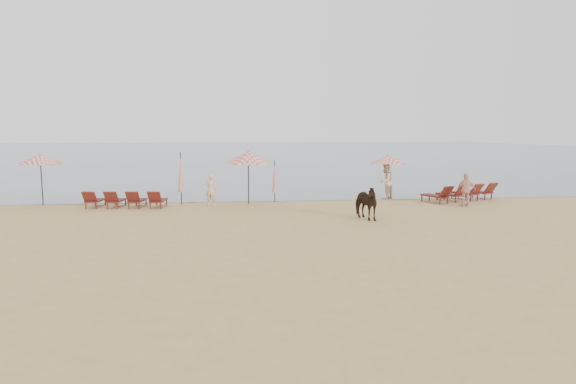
{
  "coord_description": "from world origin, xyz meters",
  "views": [
    {
      "loc": [
        -1.95,
        -13.75,
        3.45
      ],
      "look_at": [
        0.0,
        5.0,
        1.1
      ],
      "focal_mm": 30.0,
      "sensor_mm": 36.0,
      "label": 1
    }
  ],
  "objects_px": {
    "umbrella_closed_right": "(275,177)",
    "beachgoer_right_b": "(466,190)",
    "lounger_cluster_right": "(461,193)",
    "umbrella_open_right": "(388,159)",
    "lounger_cluster_left": "(126,199)",
    "umbrella_open_left_a": "(40,159)",
    "umbrella_open_left_b": "(248,157)",
    "umbrella_closed_left": "(181,172)",
    "beachgoer_left": "(211,190)",
    "cow": "(364,202)",
    "beachgoer_right_a": "(386,181)"
  },
  "relations": [
    {
      "from": "umbrella_open_right",
      "to": "umbrella_open_left_b",
      "type": "bearing_deg",
      "value": -178.27
    },
    {
      "from": "umbrella_open_left_a",
      "to": "beachgoer_left",
      "type": "xyz_separation_m",
      "value": [
        7.95,
        -0.9,
        -1.43
      ]
    },
    {
      "from": "umbrella_open_left_b",
      "to": "beachgoer_left",
      "type": "xyz_separation_m",
      "value": [
        -1.77,
        -0.3,
        -1.53
      ]
    },
    {
      "from": "umbrella_open_left_a",
      "to": "beachgoer_left",
      "type": "bearing_deg",
      "value": 13.98
    },
    {
      "from": "umbrella_closed_right",
      "to": "cow",
      "type": "bearing_deg",
      "value": -57.93
    },
    {
      "from": "lounger_cluster_right",
      "to": "umbrella_closed_right",
      "type": "bearing_deg",
      "value": 153.62
    },
    {
      "from": "umbrella_closed_right",
      "to": "cow",
      "type": "distance_m",
      "value": 6.01
    },
    {
      "from": "cow",
      "to": "beachgoer_right_b",
      "type": "xyz_separation_m",
      "value": [
        5.58,
        2.76,
        0.09
      ]
    },
    {
      "from": "lounger_cluster_left",
      "to": "umbrella_open_left_b",
      "type": "distance_m",
      "value": 5.98
    },
    {
      "from": "umbrella_open_left_a",
      "to": "beachgoer_right_b",
      "type": "height_order",
      "value": "umbrella_open_left_a"
    },
    {
      "from": "beachgoer_right_a",
      "to": "umbrella_closed_right",
      "type": "bearing_deg",
      "value": -39.17
    },
    {
      "from": "beachgoer_left",
      "to": "beachgoer_right_a",
      "type": "bearing_deg",
      "value": -161.3
    },
    {
      "from": "umbrella_closed_left",
      "to": "beachgoer_left",
      "type": "bearing_deg",
      "value": -17.32
    },
    {
      "from": "umbrella_open_right",
      "to": "umbrella_closed_right",
      "type": "bearing_deg",
      "value": 179.72
    },
    {
      "from": "umbrella_open_right",
      "to": "beachgoer_right_b",
      "type": "height_order",
      "value": "umbrella_open_right"
    },
    {
      "from": "cow",
      "to": "beachgoer_right_a",
      "type": "relative_size",
      "value": 0.87
    },
    {
      "from": "lounger_cluster_right",
      "to": "umbrella_open_right",
      "type": "bearing_deg",
      "value": 131.05
    },
    {
      "from": "umbrella_open_left_b",
      "to": "umbrella_closed_left",
      "type": "relative_size",
      "value": 1.05
    },
    {
      "from": "lounger_cluster_right",
      "to": "cow",
      "type": "height_order",
      "value": "cow"
    },
    {
      "from": "umbrella_closed_left",
      "to": "lounger_cluster_right",
      "type": "bearing_deg",
      "value": -0.73
    },
    {
      "from": "umbrella_closed_left",
      "to": "umbrella_open_left_a",
      "type": "bearing_deg",
      "value": 175.99
    },
    {
      "from": "lounger_cluster_left",
      "to": "umbrella_closed_right",
      "type": "relative_size",
      "value": 1.75
    },
    {
      "from": "umbrella_open_left_b",
      "to": "umbrella_closed_left",
      "type": "xyz_separation_m",
      "value": [
        -3.2,
        0.15,
        -0.74
      ]
    },
    {
      "from": "lounger_cluster_left",
      "to": "lounger_cluster_right",
      "type": "xyz_separation_m",
      "value": [
        16.32,
        0.52,
        0.04
      ]
    },
    {
      "from": "beachgoer_left",
      "to": "umbrella_closed_left",
      "type": "bearing_deg",
      "value": -7.05
    },
    {
      "from": "cow",
      "to": "umbrella_open_left_b",
      "type": "bearing_deg",
      "value": 114.99
    },
    {
      "from": "umbrella_open_left_b",
      "to": "umbrella_open_right",
      "type": "relative_size",
      "value": 1.17
    },
    {
      "from": "umbrella_open_right",
      "to": "beachgoer_right_b",
      "type": "bearing_deg",
      "value": -61.77
    },
    {
      "from": "lounger_cluster_right",
      "to": "umbrella_open_right",
      "type": "relative_size",
      "value": 1.84
    },
    {
      "from": "umbrella_open_left_b",
      "to": "beachgoer_right_b",
      "type": "relative_size",
      "value": 1.7
    },
    {
      "from": "umbrella_open_left_b",
      "to": "cow",
      "type": "distance_m",
      "value": 6.59
    },
    {
      "from": "lounger_cluster_right",
      "to": "umbrella_open_right",
      "type": "distance_m",
      "value": 4.02
    },
    {
      "from": "beachgoer_left",
      "to": "beachgoer_right_b",
      "type": "xyz_separation_m",
      "value": [
        11.83,
        -1.51,
        0.02
      ]
    },
    {
      "from": "lounger_cluster_left",
      "to": "umbrella_open_left_a",
      "type": "bearing_deg",
      "value": 169.88
    },
    {
      "from": "beachgoer_right_a",
      "to": "beachgoer_right_b",
      "type": "relative_size",
      "value": 1.19
    },
    {
      "from": "umbrella_closed_left",
      "to": "beachgoer_left",
      "type": "distance_m",
      "value": 1.69
    },
    {
      "from": "umbrella_closed_right",
      "to": "beachgoer_right_b",
      "type": "distance_m",
      "value": 9.07
    },
    {
      "from": "lounger_cluster_right",
      "to": "beachgoer_left",
      "type": "distance_m",
      "value": 12.46
    },
    {
      "from": "lounger_cluster_right",
      "to": "umbrella_open_left_a",
      "type": "relative_size",
      "value": 1.7
    },
    {
      "from": "lounger_cluster_left",
      "to": "umbrella_open_left_a",
      "type": "relative_size",
      "value": 1.48
    },
    {
      "from": "umbrella_open_left_a",
      "to": "umbrella_open_left_b",
      "type": "distance_m",
      "value": 9.74
    },
    {
      "from": "umbrella_open_left_a",
      "to": "beachgoer_right_b",
      "type": "xyz_separation_m",
      "value": [
        19.78,
        -2.41,
        -1.41
      ]
    },
    {
      "from": "cow",
      "to": "beachgoer_right_b",
      "type": "distance_m",
      "value": 6.23
    },
    {
      "from": "umbrella_closed_right",
      "to": "beachgoer_right_b",
      "type": "xyz_separation_m",
      "value": [
        8.76,
        -2.3,
        -0.5
      ]
    },
    {
      "from": "lounger_cluster_right",
      "to": "umbrella_open_right",
      "type": "height_order",
      "value": "umbrella_open_right"
    },
    {
      "from": "lounger_cluster_right",
      "to": "beachgoer_right_a",
      "type": "xyz_separation_m",
      "value": [
        -3.58,
        1.05,
        0.51
      ]
    },
    {
      "from": "lounger_cluster_right",
      "to": "umbrella_open_left_b",
      "type": "bearing_deg",
      "value": 156.68
    },
    {
      "from": "beachgoer_left",
      "to": "beachgoer_right_a",
      "type": "distance_m",
      "value": 8.97
    },
    {
      "from": "lounger_cluster_left",
      "to": "lounger_cluster_right",
      "type": "height_order",
      "value": "lounger_cluster_right"
    },
    {
      "from": "umbrella_open_left_a",
      "to": "umbrella_open_right",
      "type": "relative_size",
      "value": 1.08
    }
  ]
}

